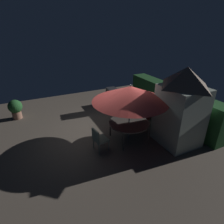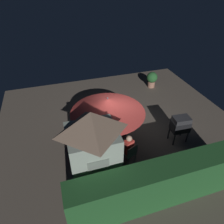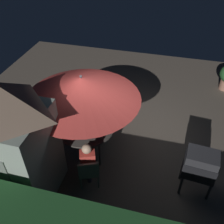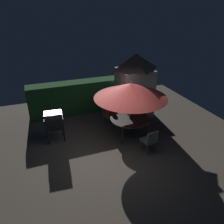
{
  "view_description": "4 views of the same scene",
  "coord_description": "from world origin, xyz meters",
  "px_view_note": "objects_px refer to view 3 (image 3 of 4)",
  "views": [
    {
      "loc": [
        6.18,
        -2.64,
        4.14
      ],
      "look_at": [
        0.1,
        0.29,
        0.95
      ],
      "focal_mm": 29.31,
      "sensor_mm": 36.0,
      "label": 1
    },
    {
      "loc": [
        2.58,
        6.55,
        6.03
      ],
      "look_at": [
        0.55,
        0.15,
        1.23
      ],
      "focal_mm": 32.48,
      "sensor_mm": 36.0,
      "label": 2
    },
    {
      "loc": [
        -1.03,
        5.18,
        5.17
      ],
      "look_at": [
        0.27,
        0.2,
        0.99
      ],
      "focal_mm": 40.35,
      "sensor_mm": 36.0,
      "label": 3
    },
    {
      "loc": [
        -2.52,
        -6.39,
        4.88
      ],
      "look_at": [
        0.1,
        0.58,
        1.2
      ],
      "focal_mm": 35.56,
      "sensor_mm": 36.0,
      "label": 4
    }
  ],
  "objects_px": {
    "garden_shed": "(13,142)",
    "patio_table": "(85,127)",
    "bbq_grill": "(200,165)",
    "chair_near_shed": "(89,170)",
    "chair_far_side": "(94,102)",
    "patio_umbrella": "(82,88)",
    "person_in_red": "(88,160)"
  },
  "relations": [
    {
      "from": "patio_umbrella",
      "to": "person_in_red",
      "type": "height_order",
      "value": "patio_umbrella"
    },
    {
      "from": "patio_umbrella",
      "to": "chair_near_shed",
      "type": "xyz_separation_m",
      "value": [
        -0.48,
        1.17,
        -1.41
      ]
    },
    {
      "from": "garden_shed",
      "to": "patio_umbrella",
      "type": "distance_m",
      "value": 1.9
    },
    {
      "from": "person_in_red",
      "to": "garden_shed",
      "type": "bearing_deg",
      "value": 19.74
    },
    {
      "from": "chair_near_shed",
      "to": "patio_table",
      "type": "bearing_deg",
      "value": -67.88
    },
    {
      "from": "garden_shed",
      "to": "patio_table",
      "type": "bearing_deg",
      "value": -120.57
    },
    {
      "from": "patio_umbrella",
      "to": "bbq_grill",
      "type": "bearing_deg",
      "value": 167.01
    },
    {
      "from": "patio_table",
      "to": "chair_near_shed",
      "type": "distance_m",
      "value": 1.28
    },
    {
      "from": "chair_near_shed",
      "to": "chair_far_side",
      "type": "bearing_deg",
      "value": -75.22
    },
    {
      "from": "patio_table",
      "to": "patio_umbrella",
      "type": "bearing_deg",
      "value": -63.43
    },
    {
      "from": "person_in_red",
      "to": "chair_far_side",
      "type": "bearing_deg",
      "value": -75.47
    },
    {
      "from": "bbq_grill",
      "to": "chair_near_shed",
      "type": "xyz_separation_m",
      "value": [
        2.39,
        0.51,
        -0.33
      ]
    },
    {
      "from": "chair_far_side",
      "to": "person_in_red",
      "type": "xyz_separation_m",
      "value": [
        -0.63,
        2.44,
        0.26
      ]
    },
    {
      "from": "patio_umbrella",
      "to": "chair_near_shed",
      "type": "height_order",
      "value": "patio_umbrella"
    },
    {
      "from": "patio_table",
      "to": "bbq_grill",
      "type": "height_order",
      "value": "bbq_grill"
    },
    {
      "from": "person_in_red",
      "to": "chair_near_shed",
      "type": "bearing_deg",
      "value": 112.12
    },
    {
      "from": "patio_table",
      "to": "patio_umbrella",
      "type": "relative_size",
      "value": 0.56
    },
    {
      "from": "bbq_grill",
      "to": "chair_far_side",
      "type": "relative_size",
      "value": 1.33
    },
    {
      "from": "chair_far_side",
      "to": "chair_near_shed",
      "type": "bearing_deg",
      "value": 104.78
    },
    {
      "from": "garden_shed",
      "to": "chair_far_side",
      "type": "height_order",
      "value": "garden_shed"
    },
    {
      "from": "bbq_grill",
      "to": "patio_table",
      "type": "bearing_deg",
      "value": -12.99
    },
    {
      "from": "patio_table",
      "to": "chair_far_side",
      "type": "relative_size",
      "value": 1.74
    },
    {
      "from": "garden_shed",
      "to": "patio_table",
      "type": "distance_m",
      "value": 2.0
    },
    {
      "from": "patio_umbrella",
      "to": "chair_near_shed",
      "type": "distance_m",
      "value": 1.9
    },
    {
      "from": "garden_shed",
      "to": "bbq_grill",
      "type": "relative_size",
      "value": 2.44
    },
    {
      "from": "patio_table",
      "to": "chair_near_shed",
      "type": "bearing_deg",
      "value": 112.12
    },
    {
      "from": "bbq_grill",
      "to": "person_in_red",
      "type": "relative_size",
      "value": 0.95
    },
    {
      "from": "chair_near_shed",
      "to": "garden_shed",
      "type": "bearing_deg",
      "value": 16.42
    },
    {
      "from": "garden_shed",
      "to": "chair_near_shed",
      "type": "xyz_separation_m",
      "value": [
        -1.42,
        -0.42,
        -0.97
      ]
    },
    {
      "from": "garden_shed",
      "to": "patio_umbrella",
      "type": "relative_size",
      "value": 1.04
    },
    {
      "from": "patio_table",
      "to": "person_in_red",
      "type": "relative_size",
      "value": 1.24
    },
    {
      "from": "patio_table",
      "to": "bbq_grill",
      "type": "bearing_deg",
      "value": 167.01
    }
  ]
}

